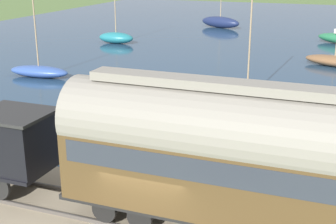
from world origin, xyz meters
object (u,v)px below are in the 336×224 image
at_px(passenger_coach, 218,152).
at_px(sailboat_brown, 335,61).
at_px(sailboat_navy, 220,22).
at_px(sailboat_blue, 39,71).
at_px(rowboat_off_pier, 160,132).
at_px(rowboat_near_shore, 106,153).
at_px(sailboat_teal, 116,37).
at_px(sailboat_black, 247,90).

relative_size(passenger_coach, sailboat_brown, 1.28).
relative_size(passenger_coach, sailboat_navy, 1.42).
xyz_separation_m(sailboat_blue, rowboat_off_pier, (-7.98, -12.53, -0.20)).
xyz_separation_m(sailboat_blue, rowboat_near_shore, (-11.06, -11.29, -0.27)).
bearing_deg(sailboat_teal, sailboat_brown, -100.30).
xyz_separation_m(rowboat_off_pier, rowboat_near_shore, (-3.08, 1.24, -0.07)).
xyz_separation_m(sailboat_black, sailboat_blue, (0.26, 15.10, -0.15)).
bearing_deg(sailboat_black, rowboat_near_shore, -168.85).
distance_m(sailboat_navy, sailboat_teal, 16.30).
xyz_separation_m(passenger_coach, rowboat_near_shore, (4.91, 6.12, -2.94)).
relative_size(passenger_coach, sailboat_teal, 1.06).
xyz_separation_m(sailboat_brown, sailboat_blue, (-11.33, 19.70, 0.01)).
height_order(sailboat_brown, rowboat_near_shore, sailboat_brown).
distance_m(sailboat_brown, sailboat_teal, 21.26).
xyz_separation_m(sailboat_navy, sailboat_teal, (-14.77, 6.90, -0.10)).
relative_size(sailboat_navy, sailboat_blue, 0.80).
bearing_deg(rowboat_near_shore, sailboat_navy, 43.66).
height_order(passenger_coach, sailboat_black, sailboat_black).
bearing_deg(rowboat_off_pier, sailboat_teal, 16.75).
relative_size(sailboat_navy, rowboat_off_pier, 2.46).
bearing_deg(sailboat_navy, passenger_coach, -145.38).
height_order(sailboat_brown, sailboat_teal, sailboat_teal).
xyz_separation_m(sailboat_navy, rowboat_near_shore, (-40.57, -5.68, -0.51)).
xyz_separation_m(sailboat_brown, rowboat_near_shore, (-22.39, 8.41, -0.26)).
relative_size(sailboat_black, rowboat_near_shore, 3.24).
height_order(sailboat_black, rowboat_off_pier, sailboat_black).
bearing_deg(passenger_coach, sailboat_blue, 47.47).
bearing_deg(passenger_coach, sailboat_black, 8.34).
distance_m(passenger_coach, sailboat_navy, 47.05).
height_order(sailboat_navy, rowboat_off_pier, sailboat_navy).
relative_size(sailboat_navy, sailboat_black, 0.73).
distance_m(passenger_coach, sailboat_brown, 27.53).
xyz_separation_m(sailboat_teal, rowboat_off_pier, (-22.72, -13.82, -0.34)).
distance_m(sailboat_navy, sailboat_brown, 23.00).
relative_size(rowboat_off_pier, rowboat_near_shore, 0.96).
bearing_deg(rowboat_near_shore, sailboat_blue, 81.28).
xyz_separation_m(passenger_coach, sailboat_navy, (45.48, 11.80, -2.43)).
relative_size(sailboat_blue, rowboat_off_pier, 3.07).
xyz_separation_m(passenger_coach, sailboat_teal, (30.71, 18.70, -2.53)).
distance_m(sailboat_brown, rowboat_off_pier, 20.60).
xyz_separation_m(passenger_coach, rowboat_off_pier, (7.99, 4.88, -2.86)).
bearing_deg(rowboat_near_shore, sailboat_teal, 61.68).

